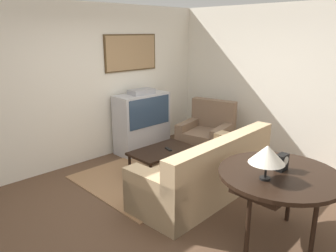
# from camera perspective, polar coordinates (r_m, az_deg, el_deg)

# --- Properties ---
(ground_plane) EXTENTS (12.00, 12.00, 0.00)m
(ground_plane) POSITION_cam_1_polar(r_m,az_deg,el_deg) (4.58, 0.56, -13.03)
(ground_plane) COLOR brown
(wall_back) EXTENTS (12.00, 0.10, 2.70)m
(wall_back) POSITION_cam_1_polar(r_m,az_deg,el_deg) (5.78, -14.42, 6.96)
(wall_back) COLOR silver
(wall_back) RESTS_ON ground_plane
(wall_right) EXTENTS (0.06, 12.00, 2.70)m
(wall_right) POSITION_cam_1_polar(r_m,az_deg,el_deg) (6.20, 18.28, 7.19)
(wall_right) COLOR silver
(wall_right) RESTS_ON ground_plane
(area_rug) EXTENTS (2.48, 1.86, 0.01)m
(area_rug) POSITION_cam_1_polar(r_m,az_deg,el_deg) (5.45, -1.04, -7.95)
(area_rug) COLOR #99704C
(area_rug) RESTS_ON ground_plane
(tv) EXTENTS (1.05, 0.47, 1.20)m
(tv) POSITION_cam_1_polar(r_m,az_deg,el_deg) (6.24, -4.53, 0.69)
(tv) COLOR #B7B7BC
(tv) RESTS_ON ground_plane
(couch) EXTENTS (2.22, 0.98, 0.90)m
(couch) POSITION_cam_1_polar(r_m,az_deg,el_deg) (4.64, 6.69, -8.30)
(couch) COLOR tan
(couch) RESTS_ON ground_plane
(armchair) EXTENTS (0.99, 1.03, 0.98)m
(armchair) POSITION_cam_1_polar(r_m,az_deg,el_deg) (6.21, 6.74, -1.89)
(armchair) COLOR brown
(armchair) RESTS_ON ground_plane
(coffee_table) EXTENTS (1.04, 0.60, 0.40)m
(coffee_table) POSITION_cam_1_polar(r_m,az_deg,el_deg) (5.31, -1.06, -4.53)
(coffee_table) COLOR black
(coffee_table) RESTS_ON ground_plane
(console_table) EXTENTS (1.29, 1.29, 0.80)m
(console_table) POSITION_cam_1_polar(r_m,az_deg,el_deg) (3.71, 18.84, -8.61)
(console_table) COLOR black
(console_table) RESTS_ON ground_plane
(table_lamp) EXTENTS (0.36, 0.36, 0.36)m
(table_lamp) POSITION_cam_1_polar(r_m,az_deg,el_deg) (3.38, 16.88, -4.78)
(table_lamp) COLOR black
(table_lamp) RESTS_ON console_table
(mantel_clock) EXTENTS (0.15, 0.10, 0.18)m
(mantel_clock) POSITION_cam_1_polar(r_m,az_deg,el_deg) (3.72, 19.20, -5.98)
(mantel_clock) COLOR black
(mantel_clock) RESTS_ON console_table
(remote) EXTENTS (0.08, 0.17, 0.02)m
(remote) POSITION_cam_1_polar(r_m,az_deg,el_deg) (5.29, 0.06, -4.03)
(remote) COLOR black
(remote) RESTS_ON coffee_table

